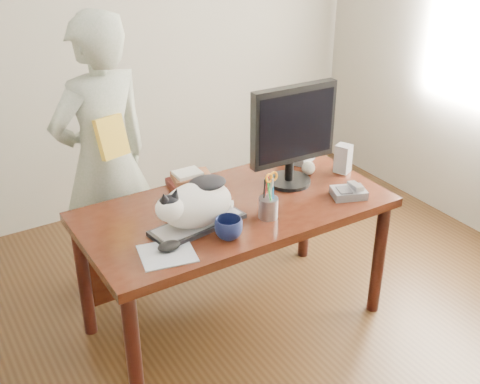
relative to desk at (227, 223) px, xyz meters
name	(u,v)px	position (x,y,z in m)	size (l,w,h in m)	color
room	(313,135)	(0.00, -0.68, 0.75)	(4.50, 4.50, 4.50)	black
desk	(227,223)	(0.00, 0.00, 0.00)	(1.60, 0.80, 0.75)	black
keyboard	(198,224)	(-0.27, -0.17, 0.16)	(0.50, 0.25, 0.03)	black
cat	(195,203)	(-0.28, -0.17, 0.28)	(0.47, 0.29, 0.27)	white
monitor	(293,130)	(0.39, -0.03, 0.47)	(0.50, 0.25, 0.56)	black
pen_cup	(268,205)	(0.08, -0.27, 0.22)	(0.11, 0.11, 0.25)	gray
mousepad	(167,253)	(-0.50, -0.31, 0.15)	(0.28, 0.26, 0.01)	silver
mouse	(169,246)	(-0.48, -0.29, 0.17)	(0.12, 0.09, 0.04)	black
coffee_mug	(229,228)	(-0.19, -0.34, 0.20)	(0.13, 0.13, 0.10)	#0D1436
phone	(349,192)	(0.57, -0.31, 0.17)	(0.21, 0.18, 0.08)	slate
speaker	(343,159)	(0.74, -0.06, 0.23)	(0.10, 0.11, 0.17)	#9C9C9E
baseball	(308,168)	(0.55, 0.02, 0.19)	(0.08, 0.08, 0.08)	white
book_stack	(190,179)	(-0.09, 0.25, 0.19)	(0.25, 0.20, 0.09)	#461612
calculator	(294,155)	(0.60, 0.23, 0.18)	(0.23, 0.26, 0.06)	slate
person	(104,162)	(-0.45, 0.60, 0.24)	(0.61, 0.40, 1.68)	beige
held_book	(112,137)	(-0.45, 0.43, 0.45)	(0.18, 0.13, 0.22)	yellow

